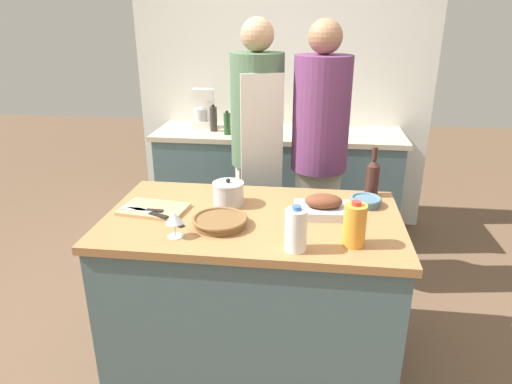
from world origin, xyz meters
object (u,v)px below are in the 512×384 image
(wine_bottle_green, at_px, (373,177))
(person_cook_aproned, at_px, (257,144))
(wicker_basket, at_px, (220,221))
(condiment_bottle_extra, at_px, (227,124))
(stock_pot, at_px, (228,193))
(milk_jug, at_px, (296,230))
(knife_paring, at_px, (168,221))
(condiment_bottle_short, at_px, (213,119))
(condiment_bottle_tall, at_px, (305,126))
(person_cook_guest, at_px, (319,149))
(roasting_pan, at_px, (323,207))
(knife_bread, at_px, (143,210))
(cutting_board, at_px, (154,209))
(wine_glass_left, at_px, (174,219))
(knife_chef, at_px, (147,212))
(mixing_bowl, at_px, (366,201))
(stand_mixer, at_px, (204,112))
(juice_jug, at_px, (355,225))

(wine_bottle_green, distance_m, person_cook_aproned, 0.86)
(wicker_basket, distance_m, condiment_bottle_extra, 1.60)
(stock_pot, bearing_deg, milk_jug, -50.76)
(knife_paring, height_order, condiment_bottle_short, condiment_bottle_short)
(milk_jug, bearing_deg, wine_bottle_green, 60.41)
(condiment_bottle_tall, height_order, person_cook_aproned, person_cook_aproned)
(wine_bottle_green, bearing_deg, condiment_bottle_tall, 110.03)
(milk_jug, bearing_deg, person_cook_guest, 85.03)
(roasting_pan, relative_size, person_cook_aproned, 0.17)
(knife_paring, xyz_separation_m, knife_bread, (-0.15, 0.07, 0.02))
(stock_pot, relative_size, person_cook_guest, 0.09)
(cutting_board, height_order, wine_glass_left, wine_glass_left)
(wine_glass_left, bearing_deg, condiment_bottle_extra, 92.67)
(wicker_basket, relative_size, person_cook_guest, 0.15)
(stock_pot, height_order, knife_chef, stock_pot)
(condiment_bottle_tall, distance_m, person_cook_guest, 0.67)
(mixing_bowl, xyz_separation_m, stand_mixer, (-1.21, 1.45, 0.16))
(cutting_board, xyz_separation_m, knife_paring, (0.11, -0.11, -0.01))
(mixing_bowl, xyz_separation_m, wine_glass_left, (-0.89, -0.48, 0.07))
(roasting_pan, relative_size, condiment_bottle_tall, 1.67)
(juice_jug, xyz_separation_m, knife_bread, (-1.03, 0.21, -0.08))
(stand_mixer, distance_m, person_cook_aproned, 0.98)
(stock_pot, bearing_deg, mixing_bowl, 6.01)
(mixing_bowl, xyz_separation_m, person_cook_aproned, (-0.66, 0.64, 0.11))
(mixing_bowl, relative_size, juice_jug, 0.79)
(condiment_bottle_tall, relative_size, person_cook_aproned, 0.10)
(mixing_bowl, distance_m, condiment_bottle_tall, 1.31)
(wine_glass_left, relative_size, stand_mixer, 0.38)
(condiment_bottle_extra, bearing_deg, stock_pot, -79.13)
(wicker_basket, distance_m, juice_jug, 0.63)
(juice_jug, bearing_deg, milk_jug, -162.87)
(knife_chef, bearing_deg, knife_paring, -21.88)
(knife_bread, relative_size, condiment_bottle_extra, 1.21)
(milk_jug, xyz_separation_m, person_cook_aproned, (-0.31, 1.18, 0.04))
(mixing_bowl, distance_m, knife_bread, 1.16)
(mixing_bowl, xyz_separation_m, condiment_bottle_short, (-1.10, 1.33, 0.12))
(knife_chef, height_order, condiment_bottle_tall, condiment_bottle_tall)
(knife_paring, bearing_deg, person_cook_aproned, 71.75)
(juice_jug, distance_m, condiment_bottle_short, 2.05)
(milk_jug, distance_m, wine_glass_left, 0.55)
(roasting_pan, distance_m, condiment_bottle_tall, 1.42)
(stock_pot, distance_m, person_cook_guest, 0.83)
(person_cook_aproned, bearing_deg, wine_bottle_green, -52.74)
(juice_jug, xyz_separation_m, condiment_bottle_tall, (-0.26, 1.72, 0.03))
(wicker_basket, relative_size, milk_jug, 1.30)
(condiment_bottle_tall, bearing_deg, roasting_pan, -84.52)
(roasting_pan, distance_m, stock_pot, 0.50)
(milk_jug, bearing_deg, condiment_bottle_tall, 90.45)
(juice_jug, height_order, knife_bread, juice_jug)
(wicker_basket, bearing_deg, knife_bread, 167.32)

